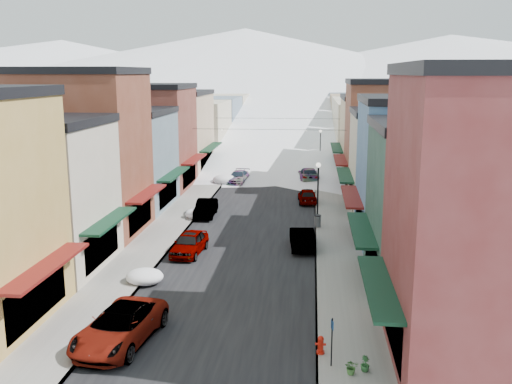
% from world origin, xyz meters
% --- Properties ---
extents(ground, '(600.00, 600.00, 0.00)m').
position_xyz_m(ground, '(0.00, 0.00, 0.00)').
color(ground, gray).
rests_on(ground, ground).
extents(road, '(10.00, 160.00, 0.01)m').
position_xyz_m(road, '(0.00, 60.00, 0.01)').
color(road, black).
rests_on(road, ground).
extents(sidewalk_left, '(3.20, 160.00, 0.15)m').
position_xyz_m(sidewalk_left, '(-6.60, 60.00, 0.07)').
color(sidewalk_left, gray).
rests_on(sidewalk_left, ground).
extents(sidewalk_right, '(3.20, 160.00, 0.15)m').
position_xyz_m(sidewalk_right, '(6.60, 60.00, 0.07)').
color(sidewalk_right, gray).
rests_on(sidewalk_right, ground).
extents(curb_left, '(0.10, 160.00, 0.15)m').
position_xyz_m(curb_left, '(-5.05, 60.00, 0.07)').
color(curb_left, slate).
rests_on(curb_left, ground).
extents(curb_right, '(0.10, 160.00, 0.15)m').
position_xyz_m(curb_right, '(5.05, 60.00, 0.07)').
color(curb_right, slate).
rests_on(curb_right, ground).
extents(bldg_l_cream, '(11.30, 8.20, 9.50)m').
position_xyz_m(bldg_l_cream, '(-13.19, 12.50, 4.76)').
color(bldg_l_cream, '#C1B39C').
rests_on(bldg_l_cream, ground).
extents(bldg_l_brick_near, '(12.30, 8.20, 12.50)m').
position_xyz_m(bldg_l_brick_near, '(-13.69, 20.50, 6.26)').
color(bldg_l_brick_near, brown).
rests_on(bldg_l_brick_near, ground).
extents(bldg_l_grayblue, '(11.30, 9.20, 9.00)m').
position_xyz_m(bldg_l_grayblue, '(-13.19, 29.00, 4.51)').
color(bldg_l_grayblue, slate).
rests_on(bldg_l_grayblue, ground).
extents(bldg_l_brick_far, '(13.30, 9.20, 11.00)m').
position_xyz_m(bldg_l_brick_far, '(-14.19, 38.00, 5.51)').
color(bldg_l_brick_far, maroon).
rests_on(bldg_l_brick_far, ground).
extents(bldg_l_tan, '(11.30, 11.20, 10.00)m').
position_xyz_m(bldg_l_tan, '(-13.19, 48.00, 5.01)').
color(bldg_l_tan, tan).
rests_on(bldg_l_tan, ground).
extents(bldg_r_green, '(11.30, 9.20, 9.50)m').
position_xyz_m(bldg_r_green, '(13.19, 12.00, 4.76)').
color(bldg_r_green, '#1E3F33').
rests_on(bldg_r_green, ground).
extents(bldg_r_blue, '(11.30, 9.20, 10.50)m').
position_xyz_m(bldg_r_blue, '(13.19, 21.00, 5.26)').
color(bldg_r_blue, teal).
rests_on(bldg_r_blue, ground).
extents(bldg_r_cream, '(12.30, 9.20, 9.00)m').
position_xyz_m(bldg_r_cream, '(13.69, 30.00, 4.51)').
color(bldg_r_cream, beige).
rests_on(bldg_r_cream, ground).
extents(bldg_r_brick_far, '(13.30, 9.20, 11.50)m').
position_xyz_m(bldg_r_brick_far, '(14.19, 39.00, 5.76)').
color(bldg_r_brick_far, brown).
rests_on(bldg_r_brick_far, ground).
extents(bldg_r_tan, '(11.30, 11.20, 9.50)m').
position_xyz_m(bldg_r_tan, '(13.19, 49.00, 4.76)').
color(bldg_r_tan, tan).
rests_on(bldg_r_tan, ground).
extents(distant_blocks, '(34.00, 55.00, 8.00)m').
position_xyz_m(distant_blocks, '(0.00, 83.00, 4.00)').
color(distant_blocks, gray).
rests_on(distant_blocks, ground).
extents(mountain_ridge, '(670.00, 340.00, 34.00)m').
position_xyz_m(mountain_ridge, '(-19.47, 277.18, 14.36)').
color(mountain_ridge, silver).
rests_on(mountain_ridge, ground).
extents(overhead_cables, '(16.40, 15.04, 0.04)m').
position_xyz_m(overhead_cables, '(0.00, 47.50, 6.20)').
color(overhead_cables, black).
rests_on(overhead_cables, ground).
extents(car_white_suv, '(3.48, 6.17, 1.63)m').
position_xyz_m(car_white_suv, '(-3.87, 3.00, 0.81)').
color(car_white_suv, silver).
rests_on(car_white_suv, ground).
extents(car_silver_sedan, '(2.18, 4.62, 1.53)m').
position_xyz_m(car_silver_sedan, '(-3.50, 16.17, 0.76)').
color(car_silver_sedan, gray).
rests_on(car_silver_sedan, ground).
extents(car_dark_hatch, '(1.67, 4.48, 1.46)m').
position_xyz_m(car_dark_hatch, '(-4.30, 26.45, 0.73)').
color(car_dark_hatch, black).
rests_on(car_dark_hatch, ground).
extents(car_silver_wagon, '(2.39, 4.80, 1.34)m').
position_xyz_m(car_silver_wagon, '(-3.50, 41.90, 0.67)').
color(car_silver_wagon, '#999DA1').
rests_on(car_silver_wagon, ground).
extents(car_green_sedan, '(1.97, 4.69, 1.51)m').
position_xyz_m(car_green_sedan, '(4.08, 18.27, 0.75)').
color(car_green_sedan, black).
rests_on(car_green_sedan, ground).
extents(car_gray_suv, '(1.96, 4.25, 1.41)m').
position_xyz_m(car_gray_suv, '(4.30, 32.60, 0.71)').
color(car_gray_suv, gray).
rests_on(car_gray_suv, ground).
extents(car_black_sedan, '(2.72, 5.53, 1.55)m').
position_xyz_m(car_black_sedan, '(4.30, 43.70, 0.77)').
color(car_black_sedan, black).
rests_on(car_black_sedan, ground).
extents(car_lane_silver, '(1.96, 4.09, 1.35)m').
position_xyz_m(car_lane_silver, '(-2.02, 60.89, 0.67)').
color(car_lane_silver, gray).
rests_on(car_lane_silver, ground).
extents(car_lane_white, '(2.74, 5.33, 1.44)m').
position_xyz_m(car_lane_white, '(2.20, 69.64, 0.72)').
color(car_lane_white, white).
rests_on(car_lane_white, ground).
extents(fire_hydrant, '(0.47, 0.36, 0.81)m').
position_xyz_m(fire_hydrant, '(5.20, 2.64, 0.52)').
color(fire_hydrant, red).
rests_on(fire_hydrant, sidewalk_right).
extents(parking_sign, '(0.10, 0.28, 2.12)m').
position_xyz_m(parking_sign, '(5.63, 1.59, 1.39)').
color(parking_sign, black).
rests_on(parking_sign, sidewalk_right).
extents(trash_can, '(0.57, 0.57, 0.96)m').
position_xyz_m(trash_can, '(5.20, 23.47, 0.64)').
color(trash_can, slate).
rests_on(trash_can, sidewalk_right).
extents(streetlamp_near, '(0.40, 0.40, 4.84)m').
position_xyz_m(streetlamp_near, '(5.20, 25.45, 3.20)').
color(streetlamp_near, black).
rests_on(streetlamp_near, sidewalk_right).
extents(streetlamp_far, '(0.39, 0.39, 4.64)m').
position_xyz_m(streetlamp_far, '(5.72, 55.00, 3.07)').
color(streetlamp_far, black).
rests_on(streetlamp_far, sidewalk_right).
extents(planter_near, '(0.58, 0.50, 0.63)m').
position_xyz_m(planter_near, '(6.42, 1.00, 0.46)').
color(planter_near, '#3E7132').
rests_on(planter_near, sidewalk_right).
extents(planter_far, '(0.52, 0.52, 0.66)m').
position_xyz_m(planter_far, '(6.99, 1.30, 0.48)').
color(planter_far, '#2B5E2E').
rests_on(planter_far, sidewalk_right).
extents(snow_pile_near, '(2.20, 2.55, 0.93)m').
position_xyz_m(snow_pile_near, '(-4.88, 10.43, 0.44)').
color(snow_pile_near, white).
rests_on(snow_pile_near, ground).
extents(snow_pile_mid, '(2.21, 2.56, 0.93)m').
position_xyz_m(snow_pile_mid, '(-4.77, 25.62, 0.45)').
color(snow_pile_mid, white).
rests_on(snow_pile_mid, ground).
extents(snow_pile_far, '(2.59, 2.80, 1.10)m').
position_xyz_m(snow_pile_far, '(-4.88, 41.01, 0.52)').
color(snow_pile_far, white).
rests_on(snow_pile_far, ground).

